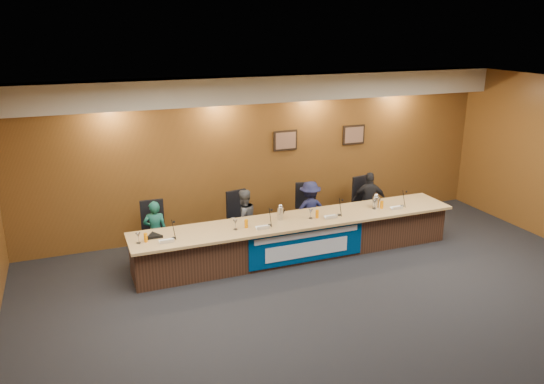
{
  "coord_description": "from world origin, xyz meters",
  "views": [
    {
      "loc": [
        -3.75,
        -5.88,
        4.15
      ],
      "look_at": [
        -0.44,
        2.56,
        1.25
      ],
      "focal_mm": 35.0,
      "sensor_mm": 36.0,
      "label": 1
    }
  ],
  "objects_px": {
    "banner": "(307,245)",
    "panelist_c": "(310,210)",
    "dais_body": "(298,238)",
    "panelist_a": "(155,232)",
    "office_chair_d": "(366,205)",
    "panelist_b": "(244,219)",
    "carafe_mid": "(280,213)",
    "office_chair_b": "(242,223)",
    "panelist_d": "(369,201)",
    "speakerphone": "(154,236)",
    "office_chair_a": "(155,235)",
    "office_chair_c": "(308,214)",
    "carafe_right": "(376,202)"
  },
  "relations": [
    {
      "from": "banner",
      "to": "panelist_c",
      "type": "bearing_deg",
      "value": 62.8
    },
    {
      "from": "dais_body",
      "to": "panelist_a",
      "type": "xyz_separation_m",
      "value": [
        -2.48,
        0.72,
        0.23
      ]
    },
    {
      "from": "office_chair_d",
      "to": "panelist_b",
      "type": "bearing_deg",
      "value": 174.23
    },
    {
      "from": "panelist_a",
      "to": "office_chair_d",
      "type": "distance_m",
      "value": 4.43
    },
    {
      "from": "carafe_mid",
      "to": "office_chair_b",
      "type": "bearing_deg",
      "value": 121.81
    },
    {
      "from": "banner",
      "to": "panelist_d",
      "type": "relative_size",
      "value": 1.79
    },
    {
      "from": "panelist_c",
      "to": "office_chair_b",
      "type": "distance_m",
      "value": 1.4
    },
    {
      "from": "office_chair_d",
      "to": "speakerphone",
      "type": "relative_size",
      "value": 1.5
    },
    {
      "from": "panelist_d",
      "to": "carafe_mid",
      "type": "height_order",
      "value": "panelist_d"
    },
    {
      "from": "office_chair_a",
      "to": "dais_body",
      "type": "bearing_deg",
      "value": -16.03
    },
    {
      "from": "office_chair_b",
      "to": "office_chair_c",
      "type": "height_order",
      "value": "same"
    },
    {
      "from": "panelist_a",
      "to": "carafe_mid",
      "type": "distance_m",
      "value": 2.27
    },
    {
      "from": "panelist_b",
      "to": "office_chair_b",
      "type": "distance_m",
      "value": 0.15
    },
    {
      "from": "carafe_right",
      "to": "panelist_a",
      "type": "bearing_deg",
      "value": 169.92
    },
    {
      "from": "dais_body",
      "to": "office_chair_b",
      "type": "xyz_separation_m",
      "value": [
        -0.81,
        0.82,
        0.13
      ]
    },
    {
      "from": "panelist_a",
      "to": "office_chair_c",
      "type": "distance_m",
      "value": 3.06
    },
    {
      "from": "panelist_b",
      "to": "panelist_d",
      "type": "distance_m",
      "value": 2.76
    },
    {
      "from": "carafe_mid",
      "to": "speakerphone",
      "type": "bearing_deg",
      "value": -179.58
    },
    {
      "from": "panelist_a",
      "to": "panelist_d",
      "type": "xyz_separation_m",
      "value": [
        4.43,
        0.0,
        0.04
      ]
    },
    {
      "from": "panelist_c",
      "to": "banner",
      "type": "bearing_deg",
      "value": 68.54
    },
    {
      "from": "office_chair_d",
      "to": "office_chair_c",
      "type": "bearing_deg",
      "value": 172.15
    },
    {
      "from": "panelist_d",
      "to": "office_chair_c",
      "type": "height_order",
      "value": "panelist_d"
    },
    {
      "from": "office_chair_b",
      "to": "office_chair_d",
      "type": "distance_m",
      "value": 2.76
    },
    {
      "from": "dais_body",
      "to": "office_chair_a",
      "type": "relative_size",
      "value": 12.5
    },
    {
      "from": "panelist_d",
      "to": "banner",
      "type": "bearing_deg",
      "value": 53.0
    },
    {
      "from": "office_chair_a",
      "to": "office_chair_d",
      "type": "relative_size",
      "value": 1.0
    },
    {
      "from": "panelist_a",
      "to": "carafe_right",
      "type": "distance_m",
      "value": 4.19
    },
    {
      "from": "speakerphone",
      "to": "office_chair_d",
      "type": "bearing_deg",
      "value": 9.82
    },
    {
      "from": "carafe_mid",
      "to": "carafe_right",
      "type": "xyz_separation_m",
      "value": [
        1.97,
        -0.06,
        -0.01
      ]
    },
    {
      "from": "panelist_b",
      "to": "office_chair_d",
      "type": "distance_m",
      "value": 2.77
    },
    {
      "from": "panelist_c",
      "to": "office_chair_c",
      "type": "distance_m",
      "value": 0.15
    },
    {
      "from": "carafe_right",
      "to": "carafe_mid",
      "type": "bearing_deg",
      "value": 178.29
    },
    {
      "from": "panelist_c",
      "to": "panelist_d",
      "type": "bearing_deg",
      "value": -174.26
    },
    {
      "from": "panelist_b",
      "to": "carafe_mid",
      "type": "relative_size",
      "value": 4.96
    },
    {
      "from": "office_chair_c",
      "to": "office_chair_a",
      "type": "bearing_deg",
      "value": -167.06
    },
    {
      "from": "banner",
      "to": "carafe_right",
      "type": "distance_m",
      "value": 1.75
    },
    {
      "from": "panelist_d",
      "to": "speakerphone",
      "type": "relative_size",
      "value": 3.84
    },
    {
      "from": "panelist_a",
      "to": "panelist_b",
      "type": "height_order",
      "value": "panelist_b"
    },
    {
      "from": "dais_body",
      "to": "office_chair_b",
      "type": "bearing_deg",
      "value": 134.72
    },
    {
      "from": "office_chair_a",
      "to": "office_chair_d",
      "type": "xyz_separation_m",
      "value": [
        4.43,
        0.0,
        0.0
      ]
    },
    {
      "from": "banner",
      "to": "panelist_a",
      "type": "xyz_separation_m",
      "value": [
        -2.48,
        1.13,
        0.2
      ]
    },
    {
      "from": "panelist_d",
      "to": "speakerphone",
      "type": "distance_m",
      "value": 4.61
    },
    {
      "from": "office_chair_a",
      "to": "carafe_mid",
      "type": "bearing_deg",
      "value": -17.54
    },
    {
      "from": "office_chair_b",
      "to": "carafe_right",
      "type": "relative_size",
      "value": 2.22
    },
    {
      "from": "office_chair_d",
      "to": "office_chair_a",
      "type": "bearing_deg",
      "value": 172.15
    },
    {
      "from": "dais_body",
      "to": "panelist_a",
      "type": "distance_m",
      "value": 2.59
    },
    {
      "from": "dais_body",
      "to": "office_chair_d",
      "type": "distance_m",
      "value": 2.12
    },
    {
      "from": "speakerphone",
      "to": "panelist_c",
      "type": "bearing_deg",
      "value": 12.19
    },
    {
      "from": "office_chair_d",
      "to": "carafe_mid",
      "type": "distance_m",
      "value": 2.44
    },
    {
      "from": "panelist_a",
      "to": "panelist_d",
      "type": "height_order",
      "value": "panelist_d"
    }
  ]
}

